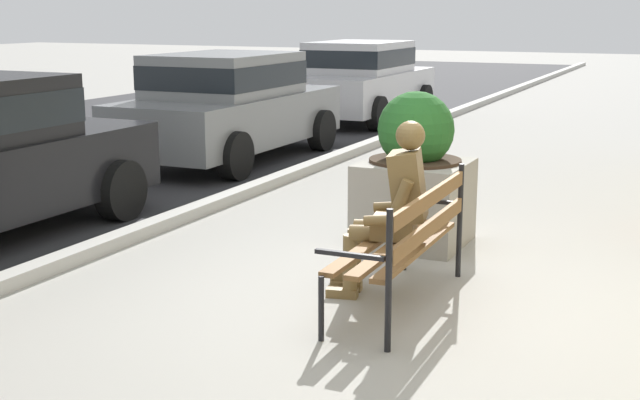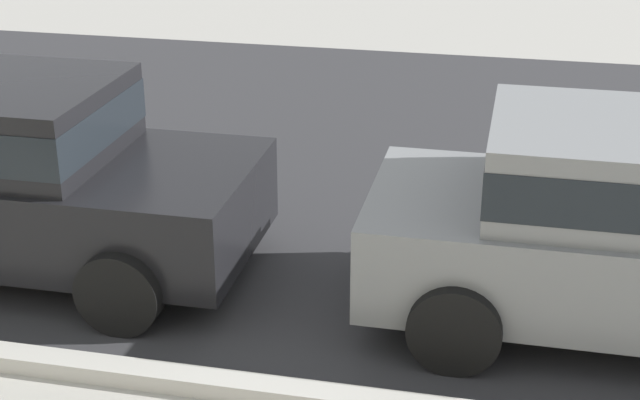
{
  "view_description": "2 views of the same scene",
  "coord_description": "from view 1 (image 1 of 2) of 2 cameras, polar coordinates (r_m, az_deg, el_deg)",
  "views": [
    {
      "loc": [
        -5.9,
        -2.1,
        2.17
      ],
      "look_at": [
        -0.07,
        0.59,
        0.75
      ],
      "focal_mm": 48.52,
      "sensor_mm": 36.0,
      "label": 1
    },
    {
      "loc": [
        3.96,
        -2.1,
        3.63
      ],
      "look_at": [
        2.54,
        4.35,
        0.8
      ],
      "focal_mm": 53.67,
      "sensor_mm": 36.0,
      "label": 2
    }
  ],
  "objects": [
    {
      "name": "parked_car_silver",
      "position": [
        17.26,
        2.72,
        8.02
      ],
      "size": [
        4.11,
        1.93,
        1.56
      ],
      "color": "#B7B7BC",
      "rests_on": "ground"
    },
    {
      "name": "concrete_planter",
      "position": [
        8.12,
        6.26,
        1.43
      ],
      "size": [
        0.95,
        0.95,
        1.44
      ],
      "color": "gray",
      "rests_on": "ground"
    },
    {
      "name": "ground_plane",
      "position": [
        6.63,
        4.9,
        -6.69
      ],
      "size": [
        80.0,
        80.0,
        0.0
      ],
      "primitive_type": "plane",
      "color": "#9E9B93"
    },
    {
      "name": "park_bench",
      "position": [
        6.38,
        5.81,
        -2.39
      ],
      "size": [
        1.81,
        0.56,
        0.95
      ],
      "color": "brown",
      "rests_on": "ground"
    },
    {
      "name": "curb_stone",
      "position": [
        8.02,
        -15.0,
        -3.23
      ],
      "size": [
        60.0,
        0.2,
        0.12
      ],
      "primitive_type": "cube",
      "color": "#B2AFA8",
      "rests_on": "ground"
    },
    {
      "name": "parked_car_grey",
      "position": [
        12.68,
        -6.06,
        6.37
      ],
      "size": [
        4.11,
        1.93,
        1.56
      ],
      "color": "slate",
      "rests_on": "ground"
    },
    {
      "name": "bronze_statue_seated",
      "position": [
        6.57,
        4.55,
        -0.8
      ],
      "size": [
        0.6,
        0.85,
        1.37
      ],
      "color": "brown",
      "rests_on": "ground"
    }
  ]
}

